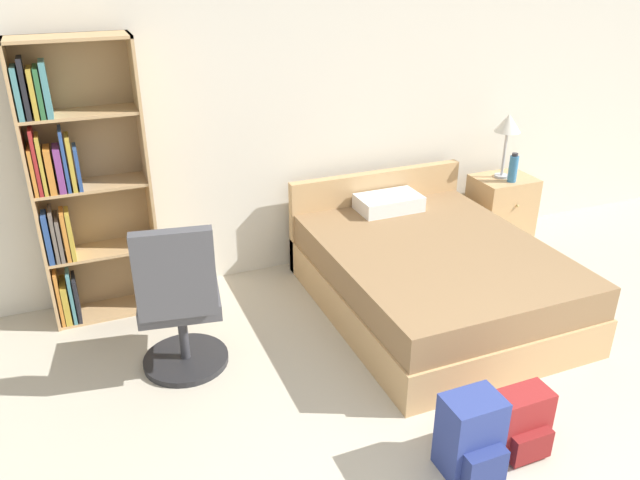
% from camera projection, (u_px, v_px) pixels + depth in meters
% --- Properties ---
extents(wall_back, '(9.00, 0.06, 2.60)m').
position_uv_depth(wall_back, '(314.00, 106.00, 4.77)').
color(wall_back, silver).
rests_on(wall_back, ground_plane).
extents(bookshelf, '(0.74, 0.30, 1.93)m').
position_uv_depth(bookshelf, '(76.00, 186.00, 4.11)').
color(bookshelf, tan).
rests_on(bookshelf, ground_plane).
extents(bed, '(1.50, 1.92, 0.76)m').
position_uv_depth(bed, '(429.00, 273.00, 4.51)').
color(bed, tan).
rests_on(bed, ground_plane).
extents(office_chair, '(0.55, 0.63, 1.05)m').
position_uv_depth(office_chair, '(180.00, 306.00, 3.70)').
color(office_chair, '#232326').
rests_on(office_chair, ground_plane).
extents(nightstand, '(0.50, 0.42, 0.61)m').
position_uv_depth(nightstand, '(500.00, 210.00, 5.47)').
color(nightstand, tan).
rests_on(nightstand, ground_plane).
extents(table_lamp, '(0.21, 0.21, 0.55)m').
position_uv_depth(table_lamp, '(508.00, 126.00, 5.16)').
color(table_lamp, '#B2B2B7').
rests_on(table_lamp, nightstand).
extents(water_bottle, '(0.07, 0.07, 0.25)m').
position_uv_depth(water_bottle, '(513.00, 168.00, 5.20)').
color(water_bottle, teal).
rests_on(water_bottle, nightstand).
extents(backpack_red, '(0.30, 0.22, 0.36)m').
position_uv_depth(backpack_red, '(521.00, 423.00, 3.23)').
color(backpack_red, maroon).
rests_on(backpack_red, ground_plane).
extents(backpack_blue, '(0.29, 0.29, 0.43)m').
position_uv_depth(backpack_blue, '(471.00, 437.00, 3.10)').
color(backpack_blue, navy).
rests_on(backpack_blue, ground_plane).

